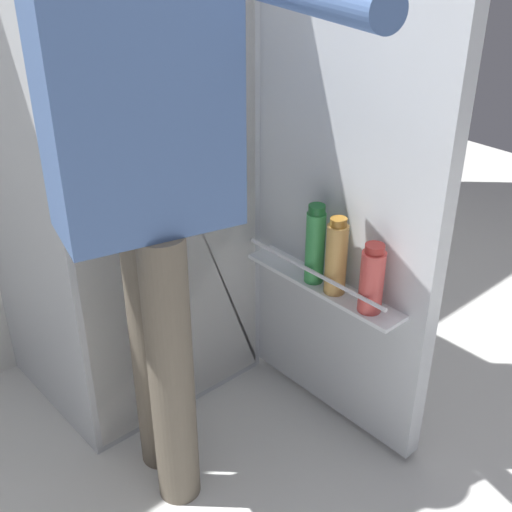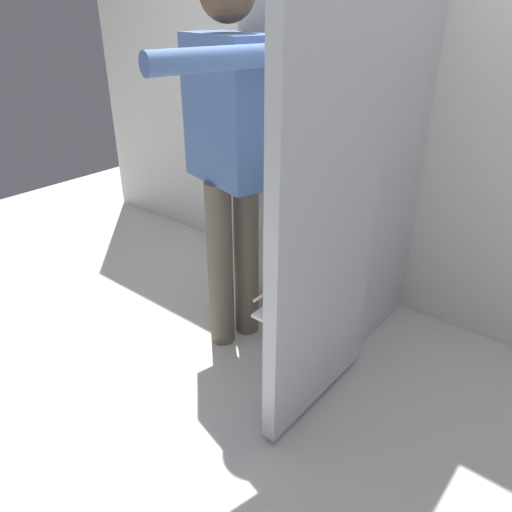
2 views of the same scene
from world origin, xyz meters
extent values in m
plane|color=silver|center=(0.00, 0.00, 0.00)|extent=(6.17, 6.17, 0.00)
cube|color=silver|center=(0.00, 0.54, 0.91)|extent=(0.68, 0.59, 1.82)
cube|color=white|center=(0.00, 0.25, 0.91)|extent=(0.64, 0.01, 1.78)
cube|color=white|center=(0.00, 0.30, 0.83)|extent=(0.60, 0.09, 0.01)
cube|color=silver|center=(0.37, -0.08, 0.92)|extent=(0.06, 0.66, 1.78)
cube|color=white|center=(0.29, -0.08, 0.52)|extent=(0.10, 0.55, 0.01)
cylinder|color=silver|center=(0.24, -0.08, 0.58)|extent=(0.01, 0.53, 0.01)
cylinder|color=tan|center=(0.28, -0.13, 0.63)|extent=(0.06, 0.06, 0.21)
cylinder|color=#996623|center=(0.28, -0.13, 0.74)|extent=(0.05, 0.05, 0.02)
cylinder|color=green|center=(0.28, -0.05, 0.63)|extent=(0.06, 0.06, 0.22)
cylinder|color=#195B28|center=(0.28, -0.05, 0.75)|extent=(0.05, 0.05, 0.03)
cylinder|color=#DB4C47|center=(0.28, -0.26, 0.61)|extent=(0.07, 0.07, 0.18)
cylinder|color=#B22D28|center=(0.28, -0.26, 0.71)|extent=(0.05, 0.05, 0.02)
cylinder|color=red|center=(-0.07, 0.30, 0.88)|extent=(0.09, 0.09, 0.09)
cylinder|color=#665B4C|center=(-0.19, 0.12, 0.42)|extent=(0.12, 0.12, 0.84)
cylinder|color=#665B4C|center=(-0.23, -0.03, 0.42)|extent=(0.12, 0.12, 0.84)
cube|color=#4C6BA3|center=(-0.21, 0.04, 1.13)|extent=(0.46, 0.32, 0.59)
cylinder|color=#4C6BA3|center=(-0.16, 0.25, 1.11)|extent=(0.08, 0.08, 0.56)
camera|label=1|loc=(-0.97, -1.20, 1.54)|focal=46.53mm
camera|label=2|loc=(1.20, -1.50, 1.54)|focal=34.48mm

